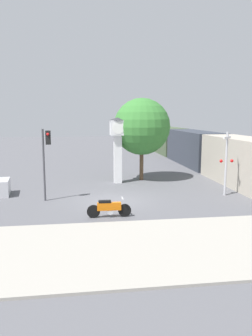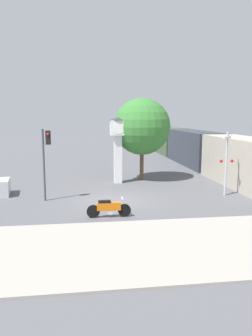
{
  "view_description": "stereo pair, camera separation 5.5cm",
  "coord_description": "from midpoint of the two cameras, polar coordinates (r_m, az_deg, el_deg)",
  "views": [
    {
      "loc": [
        -1.89,
        -18.71,
        4.98
      ],
      "look_at": [
        0.82,
        0.74,
        1.81
      ],
      "focal_mm": 35.0,
      "sensor_mm": 36.0,
      "label": 1
    },
    {
      "loc": [
        -1.84,
        -18.72,
        4.98
      ],
      "look_at": [
        0.82,
        0.74,
        1.81
      ],
      "focal_mm": 35.0,
      "sensor_mm": 36.0,
      "label": 2
    }
  ],
  "objects": [
    {
      "name": "ground_plane",
      "position": [
        19.46,
        -2.18,
        -5.67
      ],
      "size": [
        120.0,
        120.0,
        0.0
      ],
      "primitive_type": "plane",
      "color": "#56565B"
    },
    {
      "name": "railroad_crossing_signal",
      "position": [
        21.2,
        16.98,
        1.14
      ],
      "size": [
        0.9,
        0.82,
        3.98
      ],
      "color": "#B7B7BC",
      "rests_on": "ground_plane"
    },
    {
      "name": "motorcycle",
      "position": [
        16.25,
        -3.08,
        -6.99
      ],
      "size": [
        2.19,
        0.47,
        0.96
      ],
      "rotation": [
        0.0,
        0.0,
        -0.02
      ],
      "color": "black",
      "rests_on": "ground_plane"
    },
    {
      "name": "freight_train",
      "position": [
        34.3,
        11.7,
        3.48
      ],
      "size": [
        2.8,
        32.42,
        3.4
      ],
      "color": "#ADA393",
      "rests_on": "ground_plane"
    },
    {
      "name": "traffic_light",
      "position": [
        19.48,
        -13.85,
        2.76
      ],
      "size": [
        0.5,
        0.35,
        4.22
      ],
      "color": "#47474C",
      "rests_on": "ground_plane"
    },
    {
      "name": "clock_tower",
      "position": [
        24.1,
        -1.53,
        4.93
      ],
      "size": [
        1.3,
        1.3,
        4.83
      ],
      "color": "white",
      "rests_on": "ground_plane"
    },
    {
      "name": "sidewalk_strip",
      "position": [
        12.7,
        1.17,
        -13.68
      ],
      "size": [
        36.0,
        6.0,
        0.1
      ],
      "color": "#9E998E",
      "rests_on": "ground_plane"
    },
    {
      "name": "street_tree",
      "position": [
        25.16,
        2.7,
        7.2
      ],
      "size": [
        4.32,
        4.32,
        6.29
      ],
      "color": "brown",
      "rests_on": "ground_plane"
    }
  ]
}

